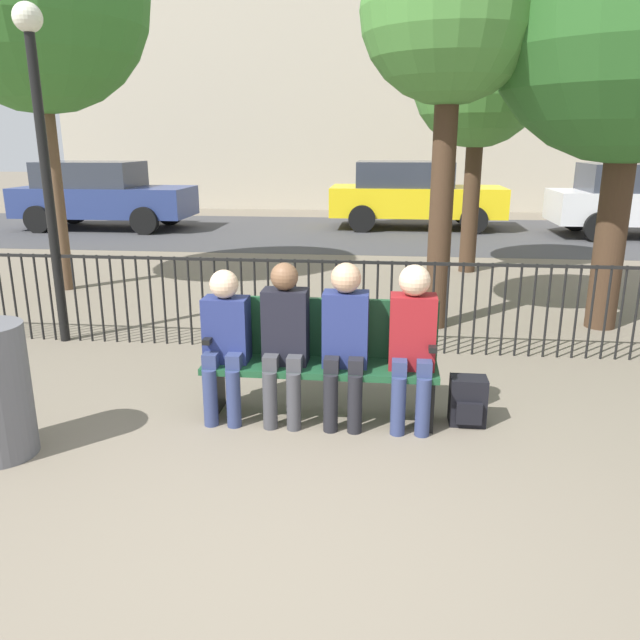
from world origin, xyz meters
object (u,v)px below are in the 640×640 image
seated_person_1 (285,335)px  seated_person_0 (225,336)px  parked_car_0 (413,194)px  backpack (468,401)px  lamp_post (40,125)px  parked_car_1 (101,194)px  park_bench (321,355)px  tree_1 (640,12)px  seated_person_2 (345,335)px  tree_3 (452,15)px  tree_0 (479,82)px  seated_person_3 (412,337)px

seated_person_1 → seated_person_0: bearing=-179.6°
seated_person_0 → parked_car_0: size_ratio=0.28×
backpack → lamp_post: size_ratio=0.11×
parked_car_1 → seated_person_0: bearing=-60.8°
backpack → seated_person_1: bearing=-177.4°
park_bench → tree_1: tree_1 is taller
parked_car_0 → park_bench: bearing=-95.5°
seated_person_2 → parked_car_1: bearing=122.9°
tree_3 → tree_0: bearing=77.4°
seated_person_0 → seated_person_2: size_ratio=0.94×
tree_0 → lamp_post: bearing=-138.1°
tree_1 → parked_car_1: (-9.51, 7.50, -2.52)m
park_bench → seated_person_3: (0.69, -0.13, 0.21)m
park_bench → tree_0: 6.64m
backpack → park_bench: bearing=176.8°
park_bench → tree_3: bearing=67.4°
tree_3 → lamp_post: bearing=-166.2°
lamp_post → backpack: bearing=-21.8°
tree_0 → tree_1: 3.37m
tree_3 → parked_car_0: tree_3 is taller
seated_person_1 → tree_3: tree_3 is taller
backpack → tree_0: bearing=83.5°
park_bench → seated_person_1: (-0.26, -0.13, 0.20)m
seated_person_3 → parked_car_1: (-7.22, 10.39, 0.14)m
tree_1 → lamp_post: (-5.97, -1.18, -1.11)m
lamp_post → tree_3: bearing=13.8°
seated_person_2 → tree_1: (2.79, 2.89, 2.66)m
seated_person_2 → tree_3: tree_3 is taller
park_bench → parked_car_0: bearing=84.5°
seated_person_2 → tree_0: 6.63m
seated_person_3 → parked_car_1: 12.65m
tree_1 → lamp_post: tree_1 is taller
parked_car_1 → seated_person_3: bearing=-55.2°
lamp_post → seated_person_0: bearing=-37.2°
park_bench → tree_3: (1.07, 2.58, 2.85)m
backpack → parked_car_1: bearing=126.6°
seated_person_0 → tree_3: size_ratio=0.27×
seated_person_2 → parked_car_1: 12.38m
lamp_post → tree_1: bearing=11.1°
park_bench → tree_3: 3.99m
seated_person_3 → tree_3: 3.80m
tree_1 → lamp_post: size_ratio=1.46×
seated_person_3 → tree_1: 4.55m
backpack → parked_car_0: parked_car_0 is taller
seated_person_1 → tree_0: size_ratio=0.31×
park_bench → seated_person_0: 0.75m
park_bench → seated_person_1: 0.35m
seated_person_2 → seated_person_3: 0.50m
seated_person_3 → tree_3: size_ratio=0.28×
tree_3 → park_bench: bearing=-112.6°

